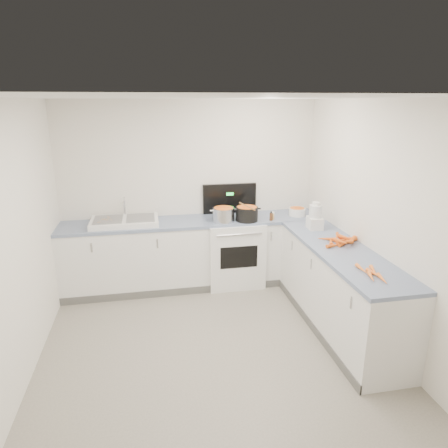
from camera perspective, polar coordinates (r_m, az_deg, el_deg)
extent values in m
cube|color=white|center=(5.53, -4.25, -4.31)|extent=(3.50, 0.60, 0.90)
cube|color=#7483A4|center=(5.38, -4.36, 0.35)|extent=(3.50, 0.62, 0.04)
cube|color=white|center=(4.69, 16.05, -9.08)|extent=(0.60, 2.20, 0.90)
cube|color=#7483A4|center=(4.51, 16.54, -3.70)|extent=(0.62, 2.20, 0.04)
cube|color=white|center=(5.59, 1.39, -4.02)|extent=(0.76, 0.65, 0.90)
cube|color=black|center=(5.67, 0.80, 3.68)|extent=(0.76, 0.05, 0.42)
cube|color=white|center=(5.34, -14.00, 0.37)|extent=(0.86, 0.52, 0.07)
cube|color=slate|center=(5.35, -16.22, 0.64)|extent=(0.36, 0.42, 0.01)
cube|color=slate|center=(5.32, -11.83, 0.89)|extent=(0.36, 0.42, 0.01)
cylinder|color=silver|center=(5.51, -14.02, 2.56)|extent=(0.03, 0.03, 0.24)
cylinder|color=silver|center=(5.27, -0.05, 1.23)|extent=(0.31, 0.31, 0.21)
cylinder|color=black|center=(5.32, 3.29, 1.35)|extent=(0.37, 0.37, 0.21)
cylinder|color=#AD7A47|center=(5.29, 3.31, 2.55)|extent=(0.12, 0.42, 0.02)
cylinder|color=white|center=(5.66, 10.39, 1.73)|extent=(0.28, 0.28, 0.11)
cylinder|color=#593319|center=(5.37, 6.74, 1.03)|extent=(0.04, 0.04, 0.10)
cylinder|color=#E5B266|center=(5.42, 6.94, 1.11)|extent=(0.05, 0.05, 0.09)
cube|color=white|center=(5.10, 12.83, 0.13)|extent=(0.18, 0.21, 0.15)
cylinder|color=silver|center=(5.06, 12.94, 1.79)|extent=(0.16, 0.16, 0.16)
cylinder|color=white|center=(5.04, 13.02, 2.85)|extent=(0.09, 0.09, 0.04)
cone|color=orange|center=(4.72, 15.89, -2.21)|extent=(0.17, 0.07, 0.04)
cone|color=orange|center=(4.71, 14.45, -2.07)|extent=(0.20, 0.12, 0.05)
cone|color=orange|center=(4.53, 15.53, -2.95)|extent=(0.22, 0.08, 0.04)
cone|color=orange|center=(4.61, 16.73, -2.70)|extent=(0.18, 0.13, 0.04)
cone|color=orange|center=(4.75, 17.79, -2.22)|extent=(0.17, 0.12, 0.05)
cone|color=orange|center=(4.63, 15.03, -2.46)|extent=(0.12, 0.21, 0.05)
cone|color=orange|center=(4.78, 16.68, -1.96)|extent=(0.10, 0.20, 0.05)
cone|color=orange|center=(4.70, 16.86, -2.38)|extent=(0.17, 0.08, 0.04)
cone|color=orange|center=(4.69, 16.72, -2.37)|extent=(0.16, 0.17, 0.04)
cone|color=orange|center=(4.67, 16.74, -2.47)|extent=(0.22, 0.07, 0.04)
cone|color=orange|center=(4.64, 17.76, -2.14)|extent=(0.18, 0.16, 0.05)
cone|color=orange|center=(4.53, 16.38, -2.42)|extent=(0.11, 0.17, 0.05)
cone|color=orange|center=(4.56, 16.95, -2.42)|extent=(0.18, 0.05, 0.04)
cone|color=orange|center=(4.63, 16.52, -2.27)|extent=(0.19, 0.15, 0.05)
cone|color=orange|center=(4.70, 17.90, -1.94)|extent=(0.19, 0.12, 0.05)
cone|color=orange|center=(4.79, 15.81, -1.67)|extent=(0.14, 0.20, 0.04)
cone|color=orange|center=(4.69, 17.53, -2.08)|extent=(0.11, 0.20, 0.04)
cone|color=orange|center=(4.69, 16.95, -1.86)|extent=(0.14, 0.16, 0.05)
cone|color=orange|center=(3.84, 21.68, -7.29)|extent=(0.07, 0.20, 0.04)
cone|color=orange|center=(3.85, 20.28, -7.07)|extent=(0.09, 0.19, 0.04)
cone|color=orange|center=(3.93, 20.64, -6.62)|extent=(0.07, 0.19, 0.04)
cone|color=orange|center=(3.99, 20.59, -6.24)|extent=(0.09, 0.20, 0.04)
cone|color=orange|center=(4.00, 19.04, -6.06)|extent=(0.05, 0.19, 0.04)
cube|color=tan|center=(5.40, -15.57, 0.86)|extent=(0.04, 0.03, 0.00)
cube|color=tan|center=(5.24, -17.42, 0.26)|extent=(0.04, 0.04, 0.00)
cube|color=tan|center=(5.39, -16.18, 0.83)|extent=(0.05, 0.03, 0.00)
cube|color=tan|center=(5.29, -15.80, 0.56)|extent=(0.03, 0.03, 0.00)
cube|color=tan|center=(5.40, -15.92, 0.85)|extent=(0.03, 0.02, 0.00)
cube|color=tan|center=(5.37, -16.79, 0.71)|extent=(0.03, 0.01, 0.00)
cube|color=tan|center=(5.35, -16.90, 0.66)|extent=(0.04, 0.04, 0.00)
cube|color=tan|center=(5.24, -17.33, 0.21)|extent=(0.02, 0.04, 0.00)
cube|color=tan|center=(5.32, -16.58, 0.58)|extent=(0.05, 0.04, 0.00)
cube|color=tan|center=(5.32, -16.35, 0.58)|extent=(0.04, 0.03, 0.00)
cube|color=tan|center=(5.43, -16.23, 0.98)|extent=(0.02, 0.04, 0.00)
cube|color=tan|center=(5.23, -15.33, 0.37)|extent=(0.02, 0.03, 0.00)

